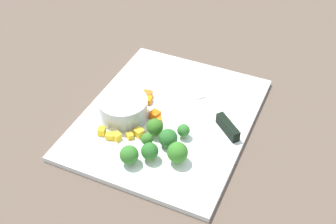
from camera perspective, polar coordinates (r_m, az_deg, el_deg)
name	(u,v)px	position (r m, az deg, el deg)	size (l,w,h in m)	color
ground_plane	(168,120)	(0.95, 0.00, -0.99)	(4.00, 4.00, 0.00)	brown
cutting_board	(168,118)	(0.95, 0.00, -0.72)	(0.42, 0.35, 0.01)	white
prep_bowl	(124,109)	(0.93, -5.77, 0.44)	(0.10, 0.10, 0.05)	#B2B6B9
chef_knife	(215,112)	(0.95, 6.09, -0.06)	(0.22, 0.25, 0.02)	silver
carrot_dice_0	(148,94)	(0.99, -2.67, 2.29)	(0.02, 0.02, 0.02)	orange
carrot_dice_1	(159,120)	(0.93, -1.21, -1.05)	(0.01, 0.01, 0.01)	orange
carrot_dice_2	(155,115)	(0.94, -1.71, -0.36)	(0.02, 0.02, 0.02)	orange
carrot_dice_3	(147,100)	(0.98, -2.74, 1.57)	(0.02, 0.02, 0.01)	orange
pepper_dice_0	(117,137)	(0.89, -6.64, -3.18)	(0.02, 0.01, 0.02)	yellow
pepper_dice_1	(110,136)	(0.90, -7.53, -3.10)	(0.02, 0.01, 0.01)	yellow
pepper_dice_2	(130,136)	(0.90, -4.95, -3.10)	(0.01, 0.01, 0.01)	yellow
pepper_dice_3	(139,133)	(0.90, -3.77, -2.69)	(0.02, 0.02, 0.02)	yellow
pepper_dice_4	(102,131)	(0.91, -8.60, -2.46)	(0.01, 0.02, 0.02)	yellow
broccoli_floret_0	(178,153)	(0.83, 1.24, -5.29)	(0.04, 0.04, 0.05)	#82BC56
broccoli_floret_1	(150,151)	(0.84, -2.39, -5.11)	(0.03, 0.03, 0.04)	#98B157
broccoli_floret_2	(156,127)	(0.89, -1.62, -1.99)	(0.03, 0.03, 0.04)	#82B458
broccoli_floret_3	(184,131)	(0.89, 2.02, -2.42)	(0.03, 0.03, 0.03)	#87AE6C
broccoli_floret_4	(168,138)	(0.87, 0.01, -3.43)	(0.04, 0.04, 0.04)	#80BB55
broccoli_floret_5	(145,139)	(0.87, -2.94, -3.49)	(0.02, 0.02, 0.03)	#88AE67
broccoli_floret_6	(129,155)	(0.84, -5.05, -5.57)	(0.04, 0.04, 0.04)	#81B26D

